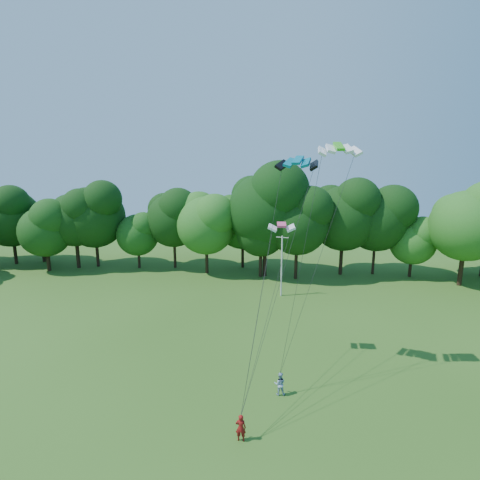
{
  "coord_description": "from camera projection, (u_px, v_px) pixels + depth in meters",
  "views": [
    {
      "loc": [
        3.4,
        -14.66,
        15.57
      ],
      "look_at": [
        0.73,
        13.0,
        9.63
      ],
      "focal_mm": 28.0,
      "sensor_mm": 36.0,
      "label": 1
    }
  ],
  "objects": [
    {
      "name": "kite_green",
      "position": [
        339.0,
        146.0,
        24.61
      ],
      "size": [
        2.83,
        1.5,
        0.64
      ],
      "rotation": [
        0.0,
        0.0,
        0.11
      ],
      "color": "green",
      "rests_on": "ground"
    },
    {
      "name": "tree_back_center",
      "position": [
        265.0,
        203.0,
        49.46
      ],
      "size": [
        10.99,
        10.99,
        15.99
      ],
      "color": "black",
      "rests_on": "ground"
    },
    {
      "name": "utility_pole",
      "position": [
        282.0,
        265.0,
        43.09
      ],
      "size": [
        1.41,
        0.44,
        7.18
      ],
      "rotation": [
        0.0,
        0.0,
        -0.26
      ],
      "color": "beige",
      "rests_on": "ground"
    },
    {
      "name": "kite_flyer_left",
      "position": [
        241.0,
        428.0,
        21.05
      ],
      "size": [
        0.61,
        0.41,
        1.64
      ],
      "primitive_type": "imported",
      "rotation": [
        0.0,
        0.0,
        3.11
      ],
      "color": "maroon",
      "rests_on": "ground"
    },
    {
      "name": "kite_teal",
      "position": [
        298.0,
        160.0,
        25.4
      ],
      "size": [
        3.04,
        2.04,
        0.64
      ],
      "rotation": [
        0.0,
        0.0,
        -0.32
      ],
      "color": "#046A84",
      "rests_on": "ground"
    },
    {
      "name": "kite_pink",
      "position": [
        282.0,
        225.0,
        28.37
      ],
      "size": [
        2.09,
        1.07,
        0.31
      ],
      "rotation": [
        0.0,
        0.0,
        0.04
      ],
      "color": "#EA4178",
      "rests_on": "ground"
    },
    {
      "name": "tree_back_east",
      "position": [
        466.0,
        233.0,
        50.89
      ],
      "size": [
        6.47,
        6.47,
        9.4
      ],
      "color": "black",
      "rests_on": "ground"
    },
    {
      "name": "kite_flyer_right",
      "position": [
        280.0,
        384.0,
        25.23
      ],
      "size": [
        0.79,
        0.62,
        1.6
      ],
      "primitive_type": "imported",
      "rotation": [
        0.0,
        0.0,
        3.16
      ],
      "color": "#94AACD",
      "rests_on": "ground"
    },
    {
      "name": "tree_back_west",
      "position": [
        44.0,
        222.0,
        52.34
      ],
      "size": [
        7.79,
        7.79,
        11.33
      ],
      "color": "black",
      "rests_on": "ground"
    }
  ]
}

